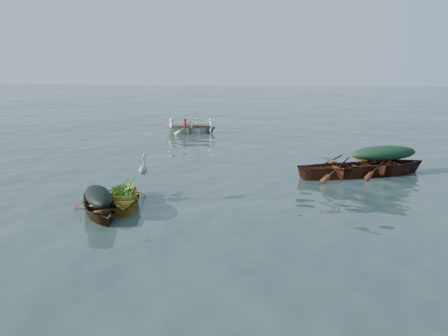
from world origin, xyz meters
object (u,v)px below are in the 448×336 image
object	(u,v)px
open_wooden_boat	(343,177)
heron	(143,175)
dark_covered_boat	(100,215)
green_tarp_boat	(382,175)
rowed_boat	(191,134)
yellow_dinghy	(125,206)

from	to	relation	value
open_wooden_boat	heron	size ratio (longest dim) A/B	4.82
dark_covered_boat	green_tarp_boat	xyz separation A→B (m)	(8.24, 5.39, 0.00)
rowed_boat	open_wooden_boat	bearing A→B (deg)	-154.78
heron	dark_covered_boat	bearing A→B (deg)	-149.28
green_tarp_boat	dark_covered_boat	bearing A→B (deg)	101.37
green_tarp_boat	rowed_boat	distance (m)	12.06
rowed_boat	heron	distance (m)	12.82
green_tarp_boat	open_wooden_boat	xyz separation A→B (m)	(-1.43, -0.57, 0.00)
yellow_dinghy	green_tarp_boat	xyz separation A→B (m)	(7.86, 4.58, 0.00)
open_wooden_boat	green_tarp_boat	bearing A→B (deg)	-86.69
heron	open_wooden_boat	bearing A→B (deg)	13.74
yellow_dinghy	rowed_boat	world-z (taller)	rowed_boat
green_tarp_boat	rowed_boat	bearing A→B (deg)	24.23
yellow_dinghy	rowed_boat	bearing A→B (deg)	74.81
rowed_boat	green_tarp_boat	bearing A→B (deg)	-147.75
yellow_dinghy	green_tarp_boat	bearing A→B (deg)	11.41
green_tarp_boat	heron	xyz separation A→B (m)	(-7.36, -4.35, 0.84)
dark_covered_boat	green_tarp_boat	size ratio (longest dim) A/B	0.69
yellow_dinghy	dark_covered_boat	world-z (taller)	yellow_dinghy
yellow_dinghy	open_wooden_boat	size ratio (longest dim) A/B	0.66
dark_covered_boat	heron	xyz separation A→B (m)	(0.88, 1.04, 0.84)
open_wooden_boat	heron	distance (m)	7.08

